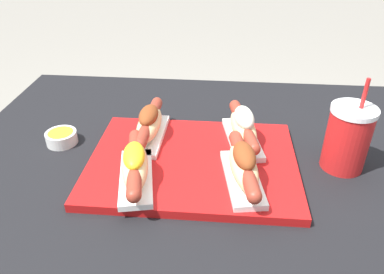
% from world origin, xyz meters
% --- Properties ---
extents(serving_tray, '(0.42, 0.32, 0.02)m').
position_xyz_m(serving_tray, '(-0.05, -0.03, 0.77)').
color(serving_tray, '#B71414').
rests_on(serving_tray, patio_table).
extents(hot_dog_0, '(0.09, 0.21, 0.07)m').
position_xyz_m(hot_dog_0, '(-0.15, -0.11, 0.81)').
color(hot_dog_0, white).
rests_on(hot_dog_0, serving_tray).
extents(hot_dog_1, '(0.09, 0.21, 0.08)m').
position_xyz_m(hot_dog_1, '(0.05, -0.09, 0.81)').
color(hot_dog_1, white).
rests_on(hot_dog_1, serving_tray).
extents(hot_dog_2, '(0.06, 0.21, 0.07)m').
position_xyz_m(hot_dog_2, '(-0.16, 0.05, 0.81)').
color(hot_dog_2, white).
rests_on(hot_dog_2, serving_tray).
extents(hot_dog_3, '(0.09, 0.21, 0.08)m').
position_xyz_m(hot_dog_3, '(0.05, 0.05, 0.81)').
color(hot_dog_3, white).
rests_on(hot_dog_3, serving_tray).
extents(sauce_bowl, '(0.07, 0.07, 0.03)m').
position_xyz_m(sauce_bowl, '(-0.36, 0.04, 0.77)').
color(sauce_bowl, silver).
rests_on(sauce_bowl, patio_table).
extents(drink_cup, '(0.09, 0.09, 0.20)m').
position_xyz_m(drink_cup, '(0.25, 0.00, 0.83)').
color(drink_cup, red).
rests_on(drink_cup, patio_table).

